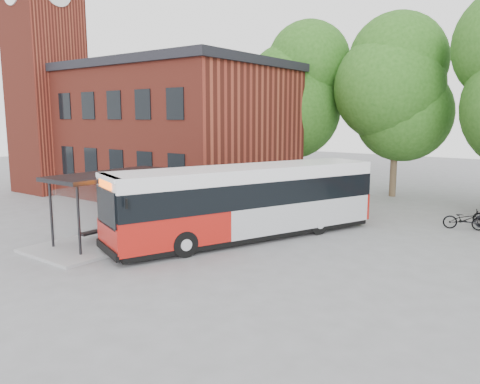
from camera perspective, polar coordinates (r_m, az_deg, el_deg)
The scene contains 8 objects.
ground at distance 18.01m, azimuth -3.26°, elevation -7.49°, with size 100.00×100.00×0.00m, color slate.
station_building at distance 32.80m, azimuth -10.65°, elevation 7.44°, with size 18.40×10.40×8.50m, color maroon, non-canonical shape.
clock_tower at distance 35.42m, azimuth -22.70°, elevation 14.88°, with size 5.20×5.20×18.20m, color maroon, non-canonical shape.
bus_shelter at distance 20.17m, azimuth -14.99°, elevation -1.74°, with size 3.60×7.00×2.90m, color #242427, non-canonical shape.
tree_0 at distance 33.84m, azimuth 6.52°, elevation 9.70°, with size 7.92×7.92×11.00m, color #214F15, non-canonical shape.
tree_1 at distance 31.83m, azimuth 18.51°, elevation 8.79°, with size 7.92×7.92×10.40m, color #214F15, non-canonical shape.
city_bus at distance 19.89m, azimuth 0.94°, elevation -1.29°, with size 2.60×12.18×3.10m, color #AE1710, non-canonical shape.
bicycle_0 at distance 23.93m, azimuth 25.70°, elevation -3.01°, with size 0.64×1.84×0.97m, color black.
Camera 1 is at (11.15, -13.17, 5.17)m, focal length 35.00 mm.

